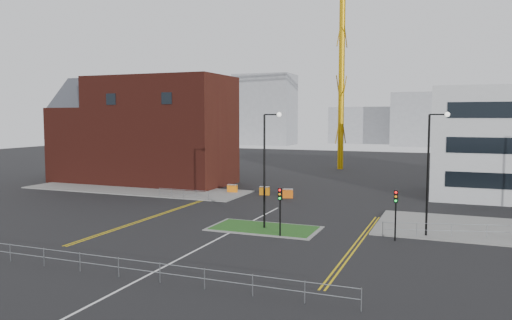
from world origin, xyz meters
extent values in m
plane|color=black|center=(0.00, 0.00, 0.00)|extent=(200.00, 200.00, 0.00)
cube|color=slate|center=(-20.00, 22.00, 0.06)|extent=(28.00, 8.00, 0.12)
cube|color=slate|center=(2.00, 8.00, 0.04)|extent=(8.60, 4.60, 0.08)
cube|color=#20531B|center=(2.00, 8.00, 0.06)|extent=(8.00, 4.00, 0.12)
cube|color=#4E1A13|center=(-20.00, 28.00, 7.00)|extent=(18.00, 10.00, 14.00)
cube|color=black|center=(-24.00, 22.98, 11.00)|extent=(1.40, 0.10, 1.40)
cube|color=black|center=(-16.00, 22.98, 11.00)|extent=(1.40, 0.10, 1.40)
cube|color=#4E1A13|center=(-32.00, 28.00, 5.00)|extent=(6.00, 10.00, 10.00)
cube|color=#2D3038|center=(-32.00, 28.00, 10.00)|extent=(6.40, 8.49, 8.49)
cylinder|color=#C28E0B|center=(-2.00, 55.00, 18.03)|extent=(1.00, 1.00, 36.06)
cylinder|color=black|center=(2.00, 8.00, 4.50)|extent=(0.16, 0.16, 9.00)
cylinder|color=black|center=(2.60, 8.00, 9.00)|extent=(1.20, 0.10, 0.10)
sphere|color=silver|center=(3.20, 8.00, 9.00)|extent=(0.36, 0.36, 0.36)
cylinder|color=black|center=(14.00, 10.00, 4.50)|extent=(0.16, 0.16, 9.00)
cylinder|color=black|center=(14.60, 10.00, 9.00)|extent=(1.20, 0.10, 0.10)
sphere|color=silver|center=(15.20, 10.00, 9.00)|extent=(0.36, 0.36, 0.36)
cylinder|color=black|center=(4.00, 6.00, 1.50)|extent=(0.12, 0.12, 3.00)
cube|color=black|center=(4.00, 6.00, 3.20)|extent=(0.28, 0.22, 0.90)
sphere|color=red|center=(4.00, 5.87, 3.50)|extent=(0.18, 0.18, 0.18)
sphere|color=orange|center=(4.00, 5.87, 3.20)|extent=(0.18, 0.18, 0.18)
sphere|color=#0CCC33|center=(4.00, 5.87, 2.90)|extent=(0.18, 0.18, 0.18)
cylinder|color=black|center=(12.00, 8.00, 1.50)|extent=(0.12, 0.12, 3.00)
cube|color=black|center=(12.00, 8.00, 3.20)|extent=(0.28, 0.22, 0.90)
sphere|color=red|center=(12.00, 7.87, 3.50)|extent=(0.18, 0.18, 0.18)
sphere|color=orange|center=(12.00, 7.87, 3.20)|extent=(0.18, 0.18, 0.18)
sphere|color=#0CCC33|center=(12.00, 7.87, 2.90)|extent=(0.18, 0.18, 0.18)
cylinder|color=gray|center=(0.00, -6.00, 1.05)|extent=(24.00, 0.04, 0.04)
cylinder|color=gray|center=(0.00, -6.00, 0.55)|extent=(24.00, 0.04, 0.04)
cylinder|color=gray|center=(12.00, -6.00, 0.55)|extent=(0.05, 0.05, 1.10)
cylinder|color=gray|center=(-11.00, 18.00, 1.05)|extent=(6.00, 0.04, 0.04)
cylinder|color=gray|center=(-11.00, 18.00, 0.55)|extent=(6.00, 0.04, 0.04)
cylinder|color=gray|center=(-14.00, 18.00, 0.55)|extent=(0.05, 0.05, 1.10)
cylinder|color=gray|center=(-8.00, 18.00, 0.55)|extent=(0.05, 0.05, 1.10)
cylinder|color=gray|center=(11.00, 9.00, 0.55)|extent=(0.05, 0.05, 1.10)
cube|color=silver|center=(0.00, 2.00, 0.01)|extent=(0.15, 30.00, 0.01)
cube|color=gold|center=(-9.00, 10.00, 0.01)|extent=(0.12, 24.00, 0.01)
cube|color=gold|center=(-8.70, 10.00, 0.01)|extent=(0.12, 24.00, 0.01)
cube|color=gold|center=(9.50, 6.00, 0.01)|extent=(0.12, 20.00, 0.01)
cube|color=gold|center=(9.80, 6.00, 0.01)|extent=(0.12, 20.00, 0.01)
cube|color=gray|center=(-40.00, 120.00, 11.00)|extent=(18.00, 12.00, 22.00)
cube|color=gray|center=(10.00, 130.00, 8.00)|extent=(24.00, 12.00, 16.00)
cube|color=gray|center=(-8.00, 140.00, 6.00)|extent=(30.00, 12.00, 12.00)
cube|color=orange|center=(-8.00, 24.00, 0.49)|extent=(1.19, 0.43, 0.98)
cube|color=silver|center=(-8.00, 24.00, 0.93)|extent=(1.19, 0.43, 0.12)
cube|color=#C66C0B|center=(-4.00, 24.00, 0.48)|extent=(1.19, 0.53, 0.95)
cube|color=silver|center=(-4.00, 24.00, 0.91)|extent=(1.19, 0.53, 0.11)
cube|color=#D8590C|center=(-0.95, 22.97, 0.49)|extent=(1.25, 0.76, 0.99)
cube|color=silver|center=(-0.95, 22.97, 0.94)|extent=(1.25, 0.76, 0.12)
camera|label=1|loc=(15.65, -28.21, 8.85)|focal=35.00mm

